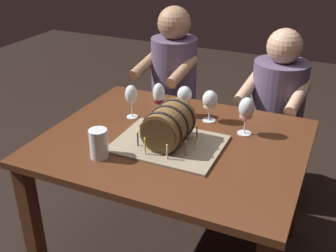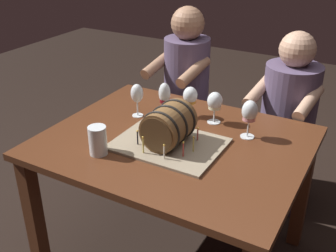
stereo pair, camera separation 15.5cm
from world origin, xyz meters
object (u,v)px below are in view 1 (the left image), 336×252
(wine_glass_amber, at_px, (185,96))
(wine_glass_empty, at_px, (131,95))
(wine_glass_rose, at_px, (246,110))
(wine_glass_red, at_px, (159,95))
(dining_table, at_px, (174,158))
(wine_glass_white, at_px, (210,101))
(person_seated_left, at_px, (174,103))
(person_seated_right, at_px, (274,125))
(barrel_cake, at_px, (168,129))
(beer_pint, at_px, (99,145))

(wine_glass_amber, bearing_deg, wine_glass_empty, -150.76)
(wine_glass_rose, xyz_separation_m, wine_glass_empty, (-0.60, -0.06, -0.00))
(wine_glass_red, bearing_deg, dining_table, -50.11)
(wine_glass_white, relative_size, wine_glass_empty, 0.93)
(person_seated_left, xyz_separation_m, person_seated_right, (0.70, 0.00, -0.02))
(dining_table, height_order, person_seated_left, person_seated_left)
(wine_glass_rose, relative_size, person_seated_left, 0.16)
(wine_glass_amber, height_order, person_seated_right, person_seated_right)
(wine_glass_white, height_order, person_seated_right, person_seated_right)
(barrel_cake, bearing_deg, beer_pint, -136.29)
(beer_pint, distance_m, person_seated_left, 1.13)
(dining_table, bearing_deg, wine_glass_white, 72.05)
(dining_table, height_order, wine_glass_red, wine_glass_red)
(wine_glass_red, relative_size, person_seated_left, 0.15)
(wine_glass_amber, xyz_separation_m, person_seated_right, (0.41, 0.53, -0.33))
(wine_glass_empty, bearing_deg, barrel_cake, -33.46)
(dining_table, bearing_deg, person_seated_left, 113.56)
(wine_glass_rose, bearing_deg, wine_glass_red, 177.41)
(dining_table, relative_size, wine_glass_white, 7.31)
(dining_table, relative_size, wine_glass_red, 6.73)
(wine_glass_empty, bearing_deg, person_seated_right, 45.51)
(wine_glass_red, distance_m, wine_glass_empty, 0.15)
(dining_table, distance_m, person_seated_right, 0.89)
(dining_table, xyz_separation_m, wine_glass_amber, (-0.06, 0.28, 0.22))
(wine_glass_amber, xyz_separation_m, person_seated_left, (-0.29, 0.53, -0.31))
(wine_glass_amber, height_order, wine_glass_empty, wine_glass_empty)
(person_seated_right, bearing_deg, barrel_cake, -112.24)
(wine_glass_red, bearing_deg, wine_glass_rose, -2.59)
(person_seated_right, bearing_deg, beer_pint, -118.38)
(wine_glass_rose, distance_m, wine_glass_white, 0.22)
(wine_glass_amber, distance_m, wine_glass_white, 0.15)
(wine_glass_rose, bearing_deg, beer_pint, -137.77)
(barrel_cake, relative_size, beer_pint, 3.67)
(person_seated_left, bearing_deg, person_seated_right, 0.00)
(barrel_cake, distance_m, person_seated_right, 0.98)
(wine_glass_empty, xyz_separation_m, person_seated_left, (-0.05, 0.67, -0.32))
(wine_glass_empty, xyz_separation_m, person_seated_right, (0.66, 0.67, -0.34))
(wine_glass_white, relative_size, person_seated_left, 0.14)
(wine_glass_rose, bearing_deg, person_seated_left, 136.86)
(dining_table, distance_m, wine_glass_amber, 0.36)
(wine_glass_empty, height_order, beer_pint, wine_glass_empty)
(beer_pint, bearing_deg, wine_glass_amber, 72.20)
(wine_glass_white, xyz_separation_m, wine_glass_red, (-0.27, -0.05, 0.00))
(person_seated_left, bearing_deg, wine_glass_red, -74.09)
(wine_glass_red, xyz_separation_m, beer_pint, (-0.05, -0.51, -0.06))
(dining_table, distance_m, barrel_cake, 0.20)
(dining_table, distance_m, wine_glass_white, 0.36)
(beer_pint, bearing_deg, person_seated_left, 95.86)
(wine_glass_amber, distance_m, wine_glass_empty, 0.28)
(wine_glass_red, bearing_deg, wine_glass_white, 9.74)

